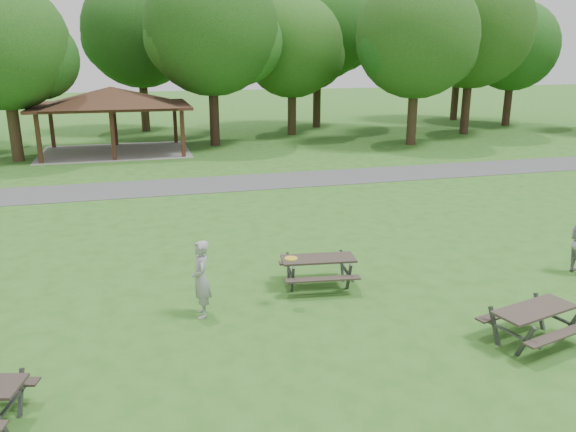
# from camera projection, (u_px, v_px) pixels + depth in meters

# --- Properties ---
(ground) EXTENTS (160.00, 160.00, 0.00)m
(ground) POSITION_uv_depth(u_px,v_px,m) (292.00, 331.00, 11.68)
(ground) COLOR #2B601B
(ground) RESTS_ON ground
(asphalt_path) EXTENTS (120.00, 3.20, 0.02)m
(asphalt_path) POSITION_uv_depth(u_px,v_px,m) (206.00, 185.00, 24.65)
(asphalt_path) COLOR #454548
(asphalt_path) RESTS_ON ground
(pavilion) EXTENTS (8.60, 7.01, 3.76)m
(pavilion) POSITION_uv_depth(u_px,v_px,m) (111.00, 99.00, 32.04)
(pavilion) COLOR #352013
(pavilion) RESTS_ON ground
(tree_row_d) EXTENTS (6.93, 6.60, 9.27)m
(tree_row_d) POSITION_uv_depth(u_px,v_px,m) (6.00, 49.00, 28.68)
(tree_row_d) COLOR #312316
(tree_row_d) RESTS_ON ground
(tree_row_e) EXTENTS (8.40, 8.00, 11.02)m
(tree_row_e) POSITION_uv_depth(u_px,v_px,m) (213.00, 32.00, 33.51)
(tree_row_e) COLOR black
(tree_row_e) RESTS_ON ground
(tree_row_f) EXTENTS (7.35, 7.00, 9.55)m
(tree_row_f) POSITION_uv_depth(u_px,v_px,m) (293.00, 49.00, 38.53)
(tree_row_f) COLOR #322416
(tree_row_f) RESTS_ON ground
(tree_row_g) EXTENTS (7.77, 7.40, 10.25)m
(tree_row_g) POSITION_uv_depth(u_px,v_px,m) (418.00, 40.00, 33.90)
(tree_row_g) COLOR #2F2114
(tree_row_g) RESTS_ON ground
(tree_row_h) EXTENTS (8.61, 8.20, 11.37)m
(tree_row_h) POSITION_uv_depth(u_px,v_px,m) (473.00, 31.00, 38.47)
(tree_row_h) COLOR black
(tree_row_h) RESTS_ON ground
(tree_row_i) EXTENTS (7.14, 6.80, 9.52)m
(tree_row_i) POSITION_uv_depth(u_px,v_px,m) (514.00, 49.00, 43.54)
(tree_row_i) COLOR black
(tree_row_i) RESTS_ON ground
(tree_deep_b) EXTENTS (8.40, 8.00, 11.13)m
(tree_deep_b) POSITION_uv_depth(u_px,v_px,m) (141.00, 34.00, 39.87)
(tree_deep_b) COLOR #312016
(tree_deep_b) RESTS_ON ground
(tree_deep_c) EXTENTS (8.82, 8.40, 11.90)m
(tree_deep_c) POSITION_uv_depth(u_px,v_px,m) (319.00, 27.00, 42.09)
(tree_deep_c) COLOR black
(tree_deep_c) RESTS_ON ground
(tree_deep_d) EXTENTS (8.40, 8.00, 11.27)m
(tree_deep_d) POSITION_uv_depth(u_px,v_px,m) (461.00, 35.00, 46.89)
(tree_deep_d) COLOR black
(tree_deep_d) RESTS_ON ground
(picnic_table_middle) EXTENTS (1.96, 1.66, 0.78)m
(picnic_table_middle) POSITION_uv_depth(u_px,v_px,m) (318.00, 265.00, 13.77)
(picnic_table_middle) COLOR #2D2721
(picnic_table_middle) RESTS_ON ground
(picnic_table_far) EXTENTS (2.03, 1.78, 0.76)m
(picnic_table_far) POSITION_uv_depth(u_px,v_px,m) (534.00, 316.00, 11.08)
(picnic_table_far) COLOR #302923
(picnic_table_far) RESTS_ON ground
(frisbee_in_flight) EXTENTS (0.32, 0.32, 0.02)m
(frisbee_in_flight) POSITION_uv_depth(u_px,v_px,m) (291.00, 258.00, 12.55)
(frisbee_in_flight) COLOR gold
(frisbee_in_flight) RESTS_ON ground
(frisbee_thrower) EXTENTS (0.43, 0.64, 1.73)m
(frisbee_thrower) POSITION_uv_depth(u_px,v_px,m) (201.00, 279.00, 12.13)
(frisbee_thrower) COLOR gray
(frisbee_thrower) RESTS_ON ground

